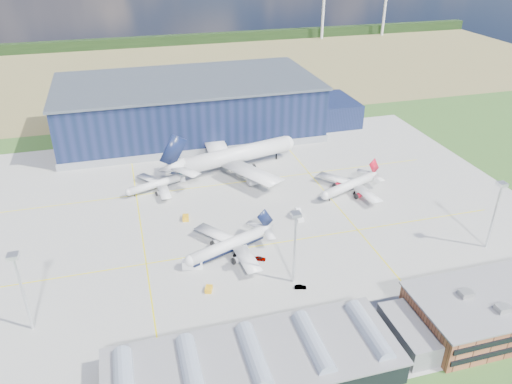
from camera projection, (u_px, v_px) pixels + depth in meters
name	position (u px, v px, depth m)	size (l,w,h in m)	color
ground	(235.00, 232.00, 166.39)	(600.00, 600.00, 0.00)	#2A521F
apron	(228.00, 217.00, 174.86)	(220.00, 160.00, 0.08)	gray
farmland	(162.00, 70.00, 352.98)	(600.00, 220.00, 0.01)	olive
treeline	(151.00, 41.00, 418.94)	(600.00, 8.00, 8.00)	black
hangar	(194.00, 109.00, 241.97)	(145.00, 62.00, 26.10)	#101A35
ops_building	(501.00, 308.00, 126.33)	(46.00, 23.00, 10.90)	brown
glass_concourse	(269.00, 362.00, 112.22)	(78.00, 23.00, 8.60)	black
light_mast_west	(19.00, 280.00, 119.36)	(2.60, 2.60, 23.00)	silver
light_mast_center	(295.00, 237.00, 136.03)	(2.60, 2.60, 23.00)	silver
light_mast_east	(497.00, 205.00, 151.50)	(2.60, 2.60, 23.00)	silver
airliner_navy	(227.00, 240.00, 152.39)	(33.53, 32.80, 10.93)	silver
airliner_red	(349.00, 181.00, 187.89)	(31.98, 31.28, 10.43)	silver
airliner_widebody	(237.00, 147.00, 204.49)	(62.04, 60.69, 20.23)	silver
airliner_regional	(154.00, 181.00, 189.94)	(26.26, 25.69, 8.56)	silver
gse_tug_a	(186.00, 218.00, 173.04)	(2.12, 3.47, 1.44)	gold
gse_tug_b	(209.00, 289.00, 139.38)	(1.88, 2.82, 1.22)	gold
gse_van_a	(192.00, 264.00, 148.58)	(2.62, 6.00, 2.62)	white
gse_tug_c	(215.00, 155.00, 219.98)	(2.18, 3.49, 1.53)	gold
gse_van_c	(441.00, 290.00, 138.08)	(2.70, 5.63, 2.70)	white
airstair	(298.00, 214.00, 174.20)	(1.77, 4.44, 2.84)	white
car_a	(260.00, 258.00, 152.15)	(1.51, 3.76, 1.28)	#99999E
car_b	(301.00, 287.00, 140.28)	(1.16, 3.34, 1.10)	#99999E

